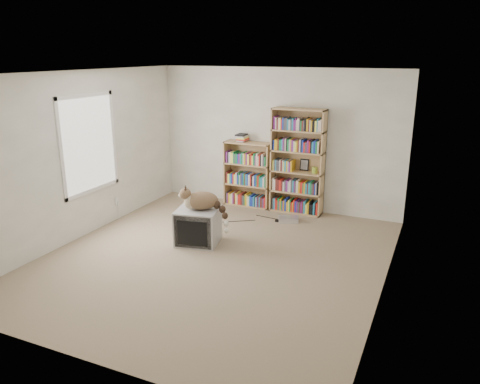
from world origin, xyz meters
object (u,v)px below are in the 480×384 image
at_px(bookcase_tall, 298,164).
at_px(dvd_player, 288,219).
at_px(crt_tv, 198,226).
at_px(cat, 205,204).
at_px(bookcase_short, 248,177).

distance_m(bookcase_tall, dvd_player, 1.00).
relative_size(crt_tv, cat, 0.85).
bearing_deg(crt_tv, bookcase_short, 78.99).
bearing_deg(dvd_player, bookcase_tall, 70.05).
bearing_deg(bookcase_short, dvd_player, -29.42).
bearing_deg(crt_tv, bookcase_tall, 53.38).
xyz_separation_m(crt_tv, cat, (0.11, 0.02, 0.36)).
height_order(bookcase_tall, dvd_player, bookcase_tall).
height_order(cat, dvd_player, cat).
distance_m(crt_tv, cat, 0.38).
distance_m(crt_tv, dvd_player, 1.72).
xyz_separation_m(crt_tv, bookcase_short, (-0.02, 1.96, 0.28)).
xyz_separation_m(cat, bookcase_tall, (0.80, 1.94, 0.25)).
relative_size(crt_tv, bookcase_short, 0.59).
bearing_deg(dvd_player, cat, -143.58).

